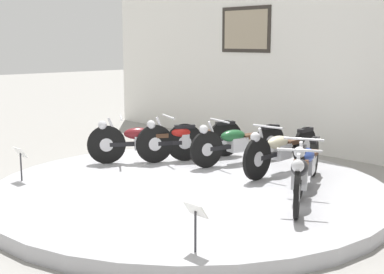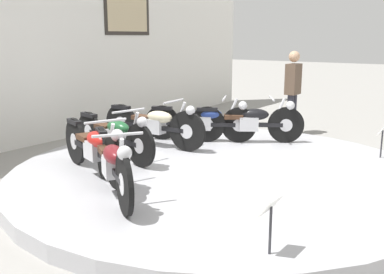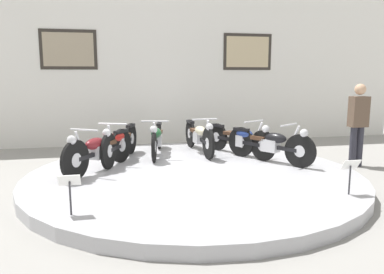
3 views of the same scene
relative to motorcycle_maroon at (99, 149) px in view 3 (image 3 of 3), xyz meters
The scene contains 12 objects.
ground_plane 1.78m from the motorcycle_maroon, 15.13° to the right, with size 60.00×60.00×0.00m, color gray.
display_platform 1.75m from the motorcycle_maroon, 15.13° to the right, with size 5.76×5.76×0.19m, color #ADADB2.
back_wall 4.30m from the motorcycle_maroon, 65.77° to the left, with size 14.00×0.22×4.56m.
motorcycle_maroon is the anchor object (origin of this frame).
motorcycle_red 0.80m from the motorcycle_maroon, 61.46° to the left, with size 0.77×1.91×0.81m.
motorcycle_green 1.61m from the motorcycle_maroon, 44.16° to the left, with size 0.57×1.94×0.78m.
motorcycle_cream 2.37m from the motorcycle_maroon, 28.37° to the left, with size 0.54×2.00×0.80m.
motorcycle_blue 2.95m from the motorcycle_maroon, 13.79° to the left, with size 0.91×1.79×0.78m.
motorcycle_black 3.24m from the motorcycle_maroon, ahead, with size 1.12×1.68×0.79m.
info_placard_front_left 2.13m from the motorcycle_maroon, 97.38° to the right, with size 0.26×0.11×0.51m.
info_placard_front_centre 4.10m from the motorcycle_maroon, 31.01° to the right, with size 0.26×0.11×0.51m.
visitor_standing 5.17m from the motorcycle_maroon, ahead, with size 0.36×0.22×1.70m.
Camera 3 is at (-1.36, -6.22, 1.87)m, focal length 35.00 mm.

